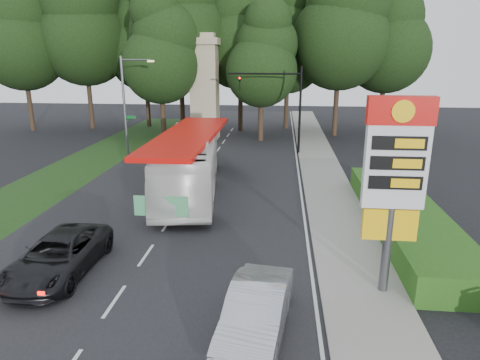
# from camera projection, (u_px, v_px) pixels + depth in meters

# --- Properties ---
(ground) EXTENTS (120.00, 120.00, 0.00)m
(ground) POSITION_uv_depth(u_px,v_px,m) (109.00, 310.00, 14.04)
(ground) COLOR black
(ground) RESTS_ON ground
(road_surface) EXTENTS (14.00, 80.00, 0.02)m
(road_surface) POSITION_uv_depth(u_px,v_px,m) (187.00, 195.00, 25.50)
(road_surface) COLOR black
(road_surface) RESTS_ON ground
(sidewalk_right) EXTENTS (3.00, 80.00, 0.12)m
(sidewalk_right) POSITION_uv_depth(u_px,v_px,m) (332.00, 199.00, 24.70)
(sidewalk_right) COLOR gray
(sidewalk_right) RESTS_ON ground
(grass_verge_left) EXTENTS (5.00, 50.00, 0.02)m
(grass_verge_left) POSITION_uv_depth(u_px,v_px,m) (80.00, 166.00, 32.11)
(grass_verge_left) COLOR #193814
(grass_verge_left) RESTS_ON ground
(hedge) EXTENTS (3.00, 14.00, 1.20)m
(hedge) POSITION_uv_depth(u_px,v_px,m) (405.00, 217.00, 20.45)
(hedge) COLOR #285316
(hedge) RESTS_ON ground
(gas_station_pylon) EXTENTS (2.10, 0.45, 6.85)m
(gas_station_pylon) POSITION_uv_depth(u_px,v_px,m) (395.00, 171.00, 13.85)
(gas_station_pylon) COLOR #59595E
(gas_station_pylon) RESTS_ON ground
(traffic_signal_mast) EXTENTS (6.10, 0.35, 7.20)m
(traffic_signal_mast) POSITION_uv_depth(u_px,v_px,m) (284.00, 98.00, 35.13)
(traffic_signal_mast) COLOR black
(traffic_signal_mast) RESTS_ON ground
(streetlight_signs) EXTENTS (2.75, 0.98, 8.00)m
(streetlight_signs) POSITION_uv_depth(u_px,v_px,m) (127.00, 102.00, 34.46)
(streetlight_signs) COLOR #59595E
(streetlight_signs) RESTS_ON ground
(monument) EXTENTS (3.00, 3.00, 10.05)m
(monument) POSITION_uv_depth(u_px,v_px,m) (205.00, 87.00, 41.45)
(monument) COLOR tan
(monument) RESTS_ON ground
(tree_far_west) EXTENTS (8.96, 8.96, 17.60)m
(tree_far_west) POSITION_uv_depth(u_px,v_px,m) (20.00, 29.00, 44.59)
(tree_far_west) COLOR #2D2116
(tree_far_west) RESTS_ON ground
(tree_west_mid) EXTENTS (9.80, 9.80, 19.25)m
(tree_west_mid) POSITION_uv_depth(u_px,v_px,m) (82.00, 20.00, 45.67)
(tree_west_mid) COLOR #2D2116
(tree_west_mid) RESTS_ON ground
(tree_west_near) EXTENTS (8.40, 8.40, 16.50)m
(tree_west_near) POSITION_uv_depth(u_px,v_px,m) (144.00, 37.00, 47.49)
(tree_west_near) COLOR #2D2116
(tree_west_near) RESTS_ON ground
(tree_center_left) EXTENTS (10.08, 10.08, 19.80)m
(tree_center_left) POSITION_uv_depth(u_px,v_px,m) (179.00, 14.00, 42.65)
(tree_center_left) COLOR #2D2116
(tree_center_left) RESTS_ON ground
(tree_center_right) EXTENTS (9.24, 9.24, 18.15)m
(tree_center_right) POSITION_uv_depth(u_px,v_px,m) (240.00, 25.00, 44.29)
(tree_center_right) COLOR #2D2116
(tree_center_right) RESTS_ON ground
(tree_east_near) EXTENTS (8.12, 8.12, 15.95)m
(tree_east_near) POSITION_uv_depth(u_px,v_px,m) (288.00, 39.00, 46.11)
(tree_east_near) COLOR #2D2116
(tree_east_near) RESTS_ON ground
(tree_east_mid) EXTENTS (9.52, 9.52, 18.70)m
(tree_east_mid) POSITION_uv_depth(u_px,v_px,m) (341.00, 20.00, 41.36)
(tree_east_mid) COLOR #2D2116
(tree_east_mid) RESTS_ON ground
(tree_far_east) EXTENTS (8.68, 8.68, 17.05)m
(tree_far_east) POSITION_uv_depth(u_px,v_px,m) (388.00, 31.00, 43.09)
(tree_far_east) COLOR #2D2116
(tree_far_east) RESTS_ON ground
(tree_monument_left) EXTENTS (7.28, 7.28, 14.30)m
(tree_monument_left) POSITION_uv_depth(u_px,v_px,m) (160.00, 48.00, 39.86)
(tree_monument_left) COLOR #2D2116
(tree_monument_left) RESTS_ON ground
(tree_monument_right) EXTENTS (6.72, 6.72, 13.20)m
(tree_monument_right) POSITION_uv_depth(u_px,v_px,m) (262.00, 56.00, 39.65)
(tree_monument_right) COLOR #2D2116
(tree_monument_right) RESTS_ON ground
(transit_bus) EXTENTS (4.68, 13.27, 3.62)m
(transit_bus) POSITION_uv_depth(u_px,v_px,m) (189.00, 163.00, 25.81)
(transit_bus) COLOR white
(transit_bus) RESTS_ON ground
(sedan_silver) EXTENTS (2.26, 4.94, 1.57)m
(sedan_silver) POSITION_uv_depth(u_px,v_px,m) (256.00, 312.00, 12.57)
(sedan_silver) COLOR #B0B1B8
(sedan_silver) RESTS_ON ground
(suv_charcoal) EXTENTS (2.49, 5.38, 1.49)m
(suv_charcoal) POSITION_uv_depth(u_px,v_px,m) (59.00, 255.00, 16.22)
(suv_charcoal) COLOR black
(suv_charcoal) RESTS_ON ground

